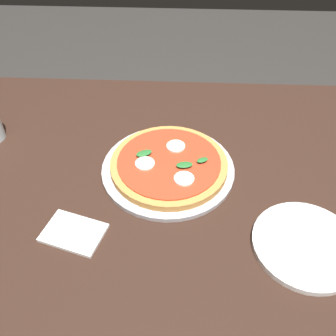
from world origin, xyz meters
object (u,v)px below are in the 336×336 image
object	(u,v)px
pizza	(169,165)
napkin	(74,233)
dining_table	(178,196)
plate_white	(306,245)
serving_tray	(168,169)

from	to	relation	value
pizza	napkin	world-z (taller)	pizza
dining_table	plate_white	world-z (taller)	plate_white
dining_table	plate_white	distance (m)	0.37
plate_white	napkin	bearing A→B (deg)	-1.08
dining_table	serving_tray	world-z (taller)	serving_tray
napkin	dining_table	bearing A→B (deg)	-136.84
dining_table	pizza	bearing A→B (deg)	8.06
serving_tray	napkin	size ratio (longest dim) A/B	2.62
plate_white	dining_table	bearing A→B (deg)	-38.37
pizza	serving_tray	bearing A→B (deg)	-42.69
plate_white	napkin	xyz separation A→B (m)	(0.50, -0.01, -0.00)
serving_tray	plate_white	distance (m)	0.37
dining_table	plate_white	xyz separation A→B (m)	(-0.28, 0.22, 0.10)
pizza	napkin	bearing A→B (deg)	46.00
dining_table	serving_tray	size ratio (longest dim) A/B	4.23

